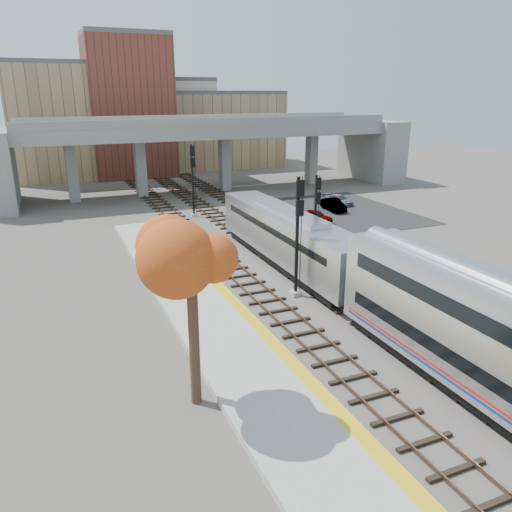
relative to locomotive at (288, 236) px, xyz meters
name	(u,v)px	position (x,y,z in m)	size (l,w,h in m)	color
ground	(397,356)	(-1.00, -14.24, -2.28)	(160.00, 160.00, 0.00)	#47423D
platform	(263,384)	(-8.25, -14.24, -2.10)	(4.50, 60.00, 0.35)	#9E9E99
yellow_strip	(302,372)	(-6.35, -14.24, -1.92)	(0.70, 60.00, 0.01)	yellow
tracks	(297,272)	(-0.07, -1.74, -2.20)	(10.70, 95.00, 0.25)	black
overpass	(209,146)	(3.92, 30.76, 3.53)	(54.00, 12.00, 9.50)	slate
buildings_far	(146,121)	(0.26, 52.33, 5.60)	(43.00, 21.00, 20.60)	tan
parking_lot	(338,211)	(13.00, 13.76, -2.26)	(14.00, 18.00, 0.04)	black
locomotive	(288,236)	(0.00, 0.00, 0.00)	(3.02, 19.05, 4.10)	#A8AAB2
signal_mast_near	(298,237)	(-2.10, -5.49, 1.62)	(0.60, 0.64, 7.65)	#9E9E99
signal_mast_mid	(315,222)	(2.00, -0.51, 1.01)	(0.60, 0.64, 6.75)	#9E9E99
signal_mast_far	(193,181)	(-2.10, 17.63, 1.47)	(0.60, 0.64, 7.43)	#9E9E99
tree	(190,254)	(-11.25, -14.08, 4.28)	(3.60, 3.60, 8.85)	#382619
car_a	(315,216)	(8.32, 10.51, -1.62)	(1.46, 3.63, 1.24)	#99999E
car_b	(333,205)	(12.64, 14.20, -1.58)	(1.40, 4.01, 1.32)	#99999E
car_c	(339,200)	(14.93, 16.66, -1.69)	(1.53, 3.75, 1.09)	#99999E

